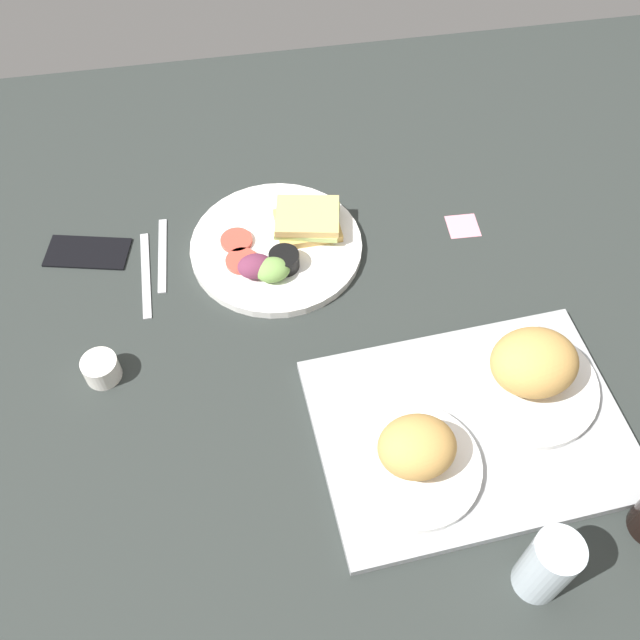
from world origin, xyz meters
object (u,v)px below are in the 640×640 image
(plate_with_salad, at_px, (280,245))
(espresso_cup, at_px, (101,369))
(knife, at_px, (146,274))
(cell_phone, at_px, (87,252))
(drinking_glass, at_px, (547,566))
(serving_tray, at_px, (470,428))
(sticky_note, at_px, (463,226))
(bread_plate_far, at_px, (415,454))
(bread_plate_near, at_px, (531,370))
(fork, at_px, (162,255))

(plate_with_salad, xyz_separation_m, espresso_cup, (0.31, 0.21, 0.00))
(knife, xyz_separation_m, cell_phone, (0.10, -0.07, 0.00))
(cell_phone, bearing_deg, drinking_glass, 144.13)
(serving_tray, relative_size, drinking_glass, 3.48)
(sticky_note, bearing_deg, bread_plate_far, 65.22)
(bread_plate_near, bearing_deg, serving_tray, 28.01)
(plate_with_salad, xyz_separation_m, drinking_glass, (-0.25, 0.62, 0.05))
(bread_plate_near, bearing_deg, drinking_glass, 74.13)
(bread_plate_near, xyz_separation_m, fork, (0.54, -0.37, -0.05))
(bread_plate_far, bearing_deg, plate_with_salad, -73.59)
(bread_plate_far, relative_size, knife, 1.01)
(serving_tray, height_order, plate_with_salad, plate_with_salad)
(knife, height_order, cell_phone, cell_phone)
(espresso_cup, relative_size, fork, 0.33)
(serving_tray, height_order, espresso_cup, espresso_cup)
(bread_plate_near, bearing_deg, bread_plate_far, 26.54)
(fork, xyz_separation_m, knife, (0.03, 0.04, 0.00))
(bread_plate_near, bearing_deg, fork, -34.24)
(bread_plate_far, xyz_separation_m, espresso_cup, (0.44, -0.23, -0.03))
(plate_with_salad, bearing_deg, espresso_cup, 34.35)
(knife, bearing_deg, espresso_cup, -19.98)
(serving_tray, distance_m, knife, 0.60)
(sticky_note, bearing_deg, serving_tray, 75.02)
(bread_plate_far, relative_size, plate_with_salad, 0.64)
(fork, relative_size, sticky_note, 3.04)
(plate_with_salad, distance_m, drinking_glass, 0.67)
(serving_tray, height_order, cell_phone, serving_tray)
(bread_plate_near, height_order, espresso_cup, bread_plate_near)
(bread_plate_far, xyz_separation_m, knife, (0.37, -0.43, -0.05))
(plate_with_salad, relative_size, sticky_note, 5.39)
(plate_with_salad, xyz_separation_m, knife, (0.24, 0.02, -0.01))
(bread_plate_far, bearing_deg, serving_tray, -155.01)
(plate_with_salad, bearing_deg, sticky_note, -179.37)
(serving_tray, bearing_deg, fork, -43.94)
(sticky_note, bearing_deg, cell_phone, -4.08)
(knife, height_order, sticky_note, knife)
(espresso_cup, height_order, sticky_note, espresso_cup)
(bread_plate_far, xyz_separation_m, drinking_glass, (-0.12, 0.18, 0.02))
(bread_plate_near, xyz_separation_m, espresso_cup, (0.64, -0.13, -0.04))
(espresso_cup, bearing_deg, serving_tray, 160.79)
(bread_plate_near, relative_size, knife, 1.13)
(bread_plate_near, bearing_deg, knife, -29.86)
(plate_with_salad, bearing_deg, bread_plate_far, 106.41)
(bread_plate_far, relative_size, espresso_cup, 3.43)
(bread_plate_far, bearing_deg, espresso_cup, -28.05)
(bread_plate_far, bearing_deg, bread_plate_near, -153.46)
(plate_with_salad, height_order, cell_phone, plate_with_salad)
(drinking_glass, distance_m, espresso_cup, 0.69)
(knife, bearing_deg, sticky_note, 91.73)
(drinking_glass, xyz_separation_m, cell_phone, (0.59, -0.67, -0.06))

